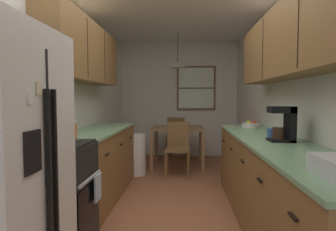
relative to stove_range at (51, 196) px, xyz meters
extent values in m
plane|color=#995B3D|center=(0.99, 1.46, -0.47)|extent=(12.00, 12.00, 0.00)
cube|color=silver|center=(-0.36, 1.46, 0.80)|extent=(0.10, 9.00, 2.55)
cube|color=silver|center=(2.34, 1.46, 0.80)|extent=(0.10, 9.00, 2.55)
cube|color=silver|center=(0.99, 4.11, 0.80)|extent=(4.40, 0.10, 2.55)
cube|color=black|center=(0.36, -0.73, 0.33)|extent=(0.01, 0.01, 1.54)
cube|color=black|center=(0.37, -0.77, 0.33)|extent=(0.02, 0.02, 1.10)
cube|color=black|center=(0.37, -0.69, 0.33)|extent=(0.02, 0.02, 1.10)
cube|color=black|center=(0.36, -0.90, 0.56)|extent=(0.01, 0.15, 0.22)
cube|color=beige|center=(0.36, -0.82, 0.88)|extent=(0.01, 0.05, 0.07)
cube|color=white|center=(0.36, -0.91, 0.82)|extent=(0.01, 0.04, 0.05)
cube|color=black|center=(0.00, 0.00, -0.02)|extent=(0.62, 0.63, 0.90)
cube|color=black|center=(0.32, 0.00, -0.05)|extent=(0.01, 0.44, 0.30)
cube|color=silver|center=(0.34, 0.00, 0.16)|extent=(0.02, 0.51, 0.02)
cube|color=black|center=(0.00, 0.00, 0.44)|extent=(0.59, 0.60, 0.02)
cube|color=black|center=(-0.28, 0.00, 0.53)|extent=(0.06, 0.63, 0.20)
cylinder|color=#2D2D2D|center=(-0.14, -0.14, 0.45)|extent=(0.15, 0.15, 0.01)
cylinder|color=#2D2D2D|center=(-0.14, 0.14, 0.45)|extent=(0.15, 0.15, 0.01)
cylinder|color=#2D2D2D|center=(0.14, -0.14, 0.45)|extent=(0.15, 0.15, 0.01)
cylinder|color=#2D2D2D|center=(0.14, 0.14, 0.45)|extent=(0.15, 0.15, 0.01)
cube|color=black|center=(-0.12, 0.00, 1.18)|extent=(0.38, 0.61, 0.32)
cube|color=black|center=(0.08, -0.06, 1.18)|extent=(0.01, 0.36, 0.21)
cube|color=#2D2D33|center=(0.08, 0.21, 1.18)|extent=(0.01, 0.12, 0.21)
cube|color=brown|center=(-0.01, 1.31, -0.04)|extent=(0.60, 1.96, 0.87)
cube|color=#7AA87A|center=(-0.01, 1.31, 0.41)|extent=(0.63, 1.98, 0.03)
cube|color=black|center=(0.31, 0.65, 0.23)|extent=(0.02, 0.10, 0.01)
cube|color=black|center=(0.31, 1.31, 0.23)|extent=(0.02, 0.10, 0.01)
cube|color=black|center=(0.31, 1.96, 0.23)|extent=(0.02, 0.10, 0.01)
cube|color=brown|center=(-0.15, 1.26, 1.41)|extent=(0.32, 2.06, 0.74)
cube|color=#2D2319|center=(0.02, 0.92, 1.41)|extent=(0.01, 0.01, 0.68)
cube|color=#2D2319|center=(0.02, 1.60, 1.41)|extent=(0.01, 0.01, 0.68)
cube|color=brown|center=(1.99, 0.42, -0.04)|extent=(0.60, 3.17, 0.87)
cube|color=#7AA87A|center=(1.99, 0.42, 0.41)|extent=(0.63, 3.19, 0.03)
cube|color=black|center=(1.68, -0.85, 0.23)|extent=(0.02, 0.10, 0.01)
cube|color=black|center=(1.68, -0.21, 0.23)|extent=(0.02, 0.10, 0.01)
cube|color=black|center=(1.68, 0.42, 0.23)|extent=(0.02, 0.10, 0.01)
cube|color=black|center=(1.68, 1.06, 0.23)|extent=(0.02, 0.10, 0.01)
cube|color=black|center=(1.68, 1.69, 0.23)|extent=(0.02, 0.10, 0.01)
cube|color=brown|center=(2.13, 0.37, 1.37)|extent=(0.32, 2.87, 0.68)
cube|color=#2D2319|center=(1.97, -0.10, 1.37)|extent=(0.01, 0.01, 0.63)
cube|color=#2D2319|center=(1.97, 0.85, 1.37)|extent=(0.01, 0.01, 0.63)
cube|color=olive|center=(1.00, 3.05, 0.26)|extent=(0.97, 0.89, 0.03)
cube|color=olive|center=(0.54, 2.63, -0.11)|extent=(0.06, 0.06, 0.72)
cube|color=olive|center=(1.45, 2.63, -0.11)|extent=(0.06, 0.06, 0.72)
cube|color=olive|center=(0.54, 3.47, -0.11)|extent=(0.06, 0.06, 0.72)
cube|color=olive|center=(1.45, 3.47, -0.11)|extent=(0.06, 0.06, 0.72)
cube|color=brown|center=(1.01, 2.32, -0.02)|extent=(0.41, 0.41, 0.04)
cube|color=brown|center=(1.02, 2.50, 0.20)|extent=(0.37, 0.04, 0.45)
cylinder|color=brown|center=(1.19, 2.13, -0.26)|extent=(0.04, 0.04, 0.43)
cylinder|color=brown|center=(0.83, 2.14, -0.26)|extent=(0.04, 0.04, 0.43)
cylinder|color=brown|center=(1.20, 2.50, -0.26)|extent=(0.04, 0.04, 0.43)
cylinder|color=brown|center=(0.84, 2.51, -0.26)|extent=(0.04, 0.04, 0.43)
cube|color=brown|center=(0.97, 3.78, -0.02)|extent=(0.45, 0.45, 0.04)
cube|color=brown|center=(0.95, 3.60, 0.20)|extent=(0.37, 0.08, 0.45)
cylinder|color=brown|center=(0.81, 3.98, -0.26)|extent=(0.04, 0.04, 0.43)
cylinder|color=brown|center=(1.17, 3.93, -0.26)|extent=(0.04, 0.04, 0.43)
cylinder|color=brown|center=(0.77, 3.62, -0.26)|extent=(0.04, 0.04, 0.43)
cylinder|color=brown|center=(1.13, 3.57, -0.26)|extent=(0.04, 0.04, 0.43)
cylinder|color=black|center=(1.00, 3.05, 1.80)|extent=(0.01, 0.01, 0.56)
cone|color=beige|center=(1.00, 3.05, 1.46)|extent=(0.31, 0.31, 0.10)
sphere|color=white|center=(1.00, 3.05, 1.48)|extent=(0.06, 0.06, 0.06)
cube|color=brown|center=(1.38, 4.04, 1.06)|extent=(0.86, 0.04, 0.98)
cube|color=silver|center=(1.38, 4.02, 1.06)|extent=(0.78, 0.01, 0.90)
cube|color=brown|center=(1.38, 4.02, 1.06)|extent=(0.78, 0.02, 0.03)
cylinder|color=white|center=(0.29, 2.42, -0.12)|extent=(0.35, 0.35, 0.70)
cylinder|color=#D84C19|center=(-0.01, 0.44, 0.51)|extent=(0.12, 0.12, 0.16)
cylinder|color=white|center=(-0.01, 0.44, 0.59)|extent=(0.12, 0.12, 0.02)
cube|color=silver|center=(0.35, 0.16, 0.03)|extent=(0.02, 0.16, 0.24)
cube|color=black|center=(2.03, 0.37, 0.44)|extent=(0.22, 0.18, 0.02)
cube|color=black|center=(2.11, 0.37, 0.59)|extent=(0.06, 0.18, 0.33)
cube|color=black|center=(2.03, 0.37, 0.72)|extent=(0.22, 0.18, 0.06)
cylinder|color=#331E14|center=(2.01, 0.37, 0.51)|extent=(0.11, 0.11, 0.11)
cylinder|color=#335999|center=(2.02, 0.65, 0.48)|extent=(0.09, 0.09, 0.09)
torus|color=#335999|center=(2.08, 0.65, 0.48)|extent=(0.05, 0.01, 0.05)
cylinder|color=silver|center=(2.05, 1.67, 0.46)|extent=(0.24, 0.24, 0.06)
cylinder|color=black|center=(2.05, 1.67, 0.47)|extent=(0.19, 0.19, 0.03)
sphere|color=red|center=(2.10, 1.68, 0.49)|extent=(0.06, 0.06, 0.06)
sphere|color=green|center=(2.02, 1.71, 0.49)|extent=(0.06, 0.06, 0.06)
sphere|color=yellow|center=(2.01, 1.63, 0.49)|extent=(0.06, 0.06, 0.06)
cylinder|color=silver|center=(0.96, 3.13, 0.31)|extent=(0.20, 0.20, 0.06)
camera|label=1|loc=(1.13, -2.26, 0.83)|focal=29.84mm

